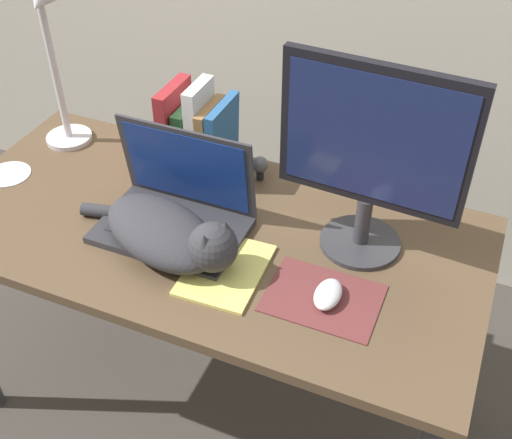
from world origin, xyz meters
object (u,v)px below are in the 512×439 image
object	(u,v)px
book_row	(197,134)
webcam	(260,166)
desk_lamp	(49,30)
cd_disc	(8,174)
cat	(170,234)
laptop	(176,211)
computer_mouse	(328,294)
external_monitor	(372,154)
notepad	(225,270)

from	to	relation	value
book_row	webcam	xyz separation A→B (m)	(0.17, 0.02, -0.07)
desk_lamp	cd_disc	xyz separation A→B (m)	(-0.09, -0.18, -0.35)
cat	desk_lamp	xyz separation A→B (m)	(-0.47, 0.28, 0.30)
cat	webcam	distance (m)	0.36
book_row	webcam	size ratio (longest dim) A/B	3.73
laptop	cat	world-z (taller)	laptop
computer_mouse	laptop	bearing A→B (deg)	167.25
external_monitor	notepad	distance (m)	0.41
notepad	cd_disc	bearing A→B (deg)	171.05
external_monitor	book_row	bearing A→B (deg)	165.52
webcam	computer_mouse	bearing A→B (deg)	-49.16
cat	laptop	bearing A→B (deg)	110.39
laptop	notepad	bearing A→B (deg)	-29.37
book_row	notepad	distance (m)	0.42
laptop	cd_disc	distance (m)	0.53
book_row	cd_disc	distance (m)	0.53
notepad	book_row	bearing A→B (deg)	124.91
laptop	webcam	bearing A→B (deg)	66.49
cat	computer_mouse	distance (m)	0.38
laptop	cat	bearing A→B (deg)	-69.61
laptop	notepad	xyz separation A→B (m)	(0.17, -0.10, -0.04)
computer_mouse	book_row	size ratio (longest dim) A/B	0.37
book_row	cd_disc	xyz separation A→B (m)	(-0.47, -0.22, -0.11)
external_monitor	webcam	world-z (taller)	external_monitor
desk_lamp	computer_mouse	bearing A→B (deg)	-18.51
cat	book_row	size ratio (longest dim) A/B	1.74
computer_mouse	cat	bearing A→B (deg)	179.51
cd_disc	book_row	bearing A→B (deg)	25.41
cat	external_monitor	bearing A→B (deg)	26.67
webcam	cd_disc	size ratio (longest dim) A/B	0.58
notepad	desk_lamp	bearing A→B (deg)	154.66
external_monitor	desk_lamp	size ratio (longest dim) A/B	0.90
desk_lamp	webcam	bearing A→B (deg)	6.76
book_row	external_monitor	bearing A→B (deg)	-14.48
laptop	external_monitor	bearing A→B (deg)	14.14
cat	book_row	world-z (taller)	book_row
desk_lamp	webcam	distance (m)	0.63
external_monitor	desk_lamp	world-z (taller)	desk_lamp
desk_lamp	notepad	size ratio (longest dim) A/B	2.22
webcam	cd_disc	xyz separation A→B (m)	(-0.63, -0.24, -0.04)
desk_lamp	webcam	world-z (taller)	desk_lamp
desk_lamp	cd_disc	size ratio (longest dim) A/B	4.30
external_monitor	laptop	bearing A→B (deg)	-165.86
book_row	notepad	xyz separation A→B (m)	(0.23, -0.33, -0.11)
webcam	external_monitor	bearing A→B (deg)	-25.09
cat	desk_lamp	size ratio (longest dim) A/B	0.87
external_monitor	cat	bearing A→B (deg)	-153.33
desk_lamp	cd_disc	bearing A→B (deg)	-115.67
laptop	book_row	world-z (taller)	book_row
laptop	desk_lamp	bearing A→B (deg)	156.35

